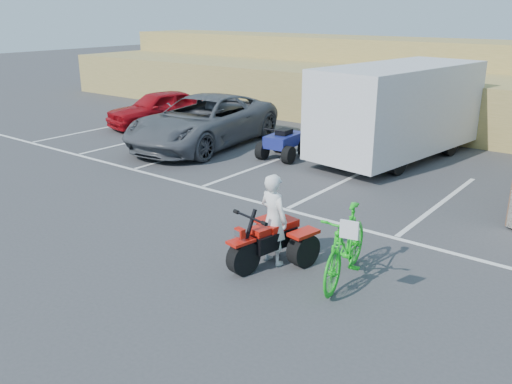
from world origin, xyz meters
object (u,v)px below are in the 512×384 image
Objects in this scene: green_dirt_bike at (346,245)px; cargo_trailer at (398,109)px; rider at (274,219)px; red_car at (159,108)px; quad_atv_blue at (284,158)px; quad_atv_green at (350,161)px; grey_pickup at (203,121)px; red_trike_atv at (267,264)px.

cargo_trailer reaches higher than green_dirt_bike.
cargo_trailer is (-2.67, 8.04, 0.90)m from green_dirt_bike.
red_car is (-10.68, 7.09, -0.14)m from rider.
quad_atv_blue reaches higher than quad_atv_green.
cargo_trailer is at bearing 15.99° from grey_pickup.
green_dirt_bike is at bearing 24.78° from red_trike_atv.
grey_pickup reaches higher than green_dirt_bike.
red_trike_atv reaches higher than quad_atv_blue.
rider is at bearing -72.74° from cargo_trailer.
green_dirt_bike reaches higher than quad_atv_blue.
red_trike_atv is 0.97× the size of rider.
rider is 1.39m from green_dirt_bike.
grey_pickup is at bearing 135.33° from green_dirt_bike.
cargo_trailer is at bearing 32.33° from quad_atv_blue.
rider is 0.28× the size of grey_pickup.
grey_pickup is 6.35m from cargo_trailer.
quad_atv_blue is (-4.04, 6.30, 0.00)m from red_trike_atv.
green_dirt_bike is 0.51× the size of red_car.
quad_atv_blue is 1.17× the size of quad_atv_green.
quad_atv_green is at bearing 14.09° from red_car.
red_car is at bearing -22.71° from rider.
quad_atv_green is (-0.91, -1.19, -1.54)m from cargo_trailer.
cargo_trailer is (-1.31, 8.24, 0.70)m from rider.
cargo_trailer is 3.78m from quad_atv_blue.
grey_pickup is (-8.50, 5.61, 0.20)m from green_dirt_bike.
red_car is at bearing 153.55° from grey_pickup.
red_trike_atv is at bearing -73.09° from cargo_trailer.
grey_pickup is at bearing -149.32° from quad_atv_green.
red_trike_atv is at bearing -56.48° from quad_atv_green.
rider is 0.79× the size of green_dirt_bike.
red_car is (-10.65, 7.23, 0.71)m from red_trike_atv.
cargo_trailer is at bearing 109.57° from red_trike_atv.
rider is 7.44m from quad_atv_green.
grey_pickup reaches higher than red_trike_atv.
red_car is at bearing 156.67° from red_trike_atv.
rider is at bearing -61.34° from quad_atv_blue.
rider reaches higher than grey_pickup.
quad_atv_blue is (-4.07, 6.15, -0.84)m from rider.
red_trike_atv is 7.48m from quad_atv_blue.
cargo_trailer is at bearing 21.37° from red_car.
quad_atv_blue is 2.05m from quad_atv_green.
red_trike_atv is 0.26× the size of cargo_trailer.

